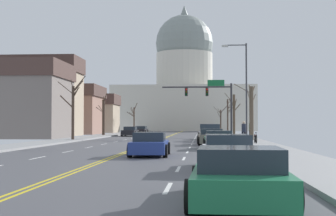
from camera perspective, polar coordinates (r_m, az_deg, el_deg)
ground at (r=41.87m, az=-1.91°, el=-4.07°), size 20.00×180.00×0.20m
signal_gantry at (r=54.80m, az=5.11°, el=1.37°), size 7.91×0.41×6.45m
street_lamp_right at (r=42.79m, az=8.87°, el=2.86°), size 2.21×0.24×8.54m
capitol_building at (r=115.96m, az=1.94°, el=2.40°), size 32.54×19.90×30.17m
sedan_near_00 at (r=50.98m, az=4.85°, el=-3.05°), size 2.13×4.33×1.22m
pickup_truck_near_01 at (r=45.24m, az=4.97°, el=-3.02°), size 2.35×5.38×1.60m
sedan_near_02 at (r=37.67m, az=5.08°, el=-3.46°), size 2.21×4.59×1.24m
sedan_near_03 at (r=31.66m, az=6.00°, el=-3.79°), size 2.05×4.63×1.19m
sedan_near_04 at (r=24.78m, az=-2.16°, el=-4.35°), size 2.03×4.27×1.21m
sedan_near_05 at (r=17.49m, az=6.98°, el=-5.26°), size 1.98×4.63×1.26m
sedan_near_06 at (r=10.14m, az=8.38°, el=-8.04°), size 2.17×4.49×1.17m
sedan_oncoming_00 at (r=63.86m, az=-4.49°, el=-2.80°), size 1.95×4.68×1.26m
sedan_oncoming_01 at (r=75.57m, az=-3.22°, el=-2.64°), size 2.01×4.69×1.26m
flank_building_00 at (r=57.57m, az=-16.98°, el=0.94°), size 10.45×9.18×8.61m
flank_building_01 at (r=78.38m, az=-12.87°, el=-0.19°), size 13.79×9.66×7.59m
flank_building_02 at (r=90.06m, az=-9.43°, el=-0.63°), size 11.12×7.44×6.95m
flank_building_03 at (r=67.57m, az=-15.06°, el=1.37°), size 11.47×6.28×10.59m
bare_tree_00 at (r=60.89m, az=7.79°, el=-0.67°), size 1.96×1.93×5.38m
bare_tree_01 at (r=46.84m, az=-11.13°, el=-0.03°), size 2.71×1.79×6.06m
bare_tree_02 at (r=93.59m, az=6.24°, el=-1.29°), size 2.81×1.23×5.07m
bare_tree_03 at (r=89.14m, az=-4.05°, el=-1.15°), size 2.24×2.11×5.29m
bare_tree_04 at (r=83.81m, az=7.10°, el=-0.73°), size 1.48×2.32×5.70m
bare_tree_05 at (r=64.94m, az=-7.61°, el=-0.96°), size 1.79×1.15×5.52m
bare_tree_06 at (r=45.29m, az=9.79°, el=-0.42°), size 2.17×2.40×5.26m
pedestrian_00 at (r=38.99m, az=8.92°, el=-2.65°), size 0.35×0.34×1.70m
pedestrian_01 at (r=48.55m, az=9.72°, el=-2.44°), size 0.35×0.34×1.77m
bicycle_parked at (r=38.01m, az=10.28°, el=-3.56°), size 0.12×1.77×0.85m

